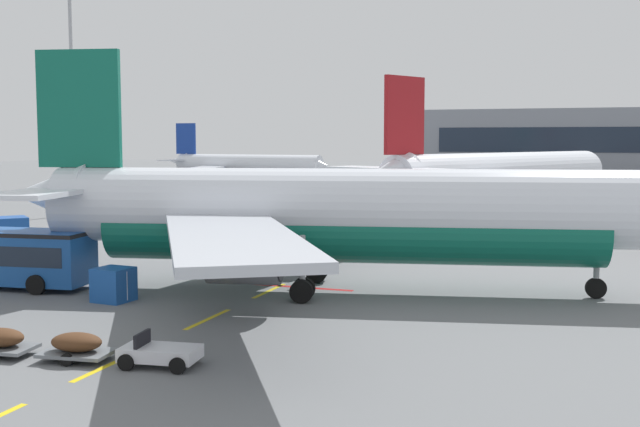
# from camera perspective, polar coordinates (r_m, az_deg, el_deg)

# --- Properties ---
(apron_paint_markings) EXTENTS (8.00, 96.42, 0.01)m
(apron_paint_markings) POSITION_cam_1_polar(r_m,az_deg,el_deg) (55.30, 3.07, -2.52)
(apron_paint_markings) COLOR yellow
(apron_paint_markings) RESTS_ON ground
(airliner_foreground) EXTENTS (34.61, 33.87, 12.20)m
(airliner_foreground) POSITION_cam_1_polar(r_m,az_deg,el_deg) (38.92, 1.35, -0.01)
(airliner_foreground) COLOR silver
(airliner_foreground) RESTS_ON ground
(airliner_mid_left) EXTENTS (32.74, 34.52, 12.64)m
(airliner_mid_left) POSITION_cam_1_polar(r_m,az_deg,el_deg) (74.50, 13.00, 2.56)
(airliner_mid_left) COLOR silver
(airliner_mid_left) RESTS_ON ground
(airliner_far_center) EXTENTS (29.42, 29.10, 10.31)m
(airliner_far_center) POSITION_cam_1_polar(r_m,az_deg,el_deg) (125.95, -5.48, 3.44)
(airliner_far_center) COLOR silver
(airliner_far_center) RESTS_ON ground
(baggage_train) EXTENTS (11.69, 2.94, 1.14)m
(baggage_train) POSITION_cam_1_polar(r_m,az_deg,el_deg) (29.38, -19.84, -8.89)
(baggage_train) COLOR silver
(baggage_train) RESTS_ON ground
(uld_cargo_container) EXTENTS (1.75, 1.72, 1.60)m
(uld_cargo_container) POSITION_cam_1_polar(r_m,az_deg,el_deg) (38.34, -14.81, -5.03)
(uld_cargo_container) COLOR #194C9E
(uld_cargo_container) RESTS_ON ground
(apron_light_mast_near) EXTENTS (1.80, 1.80, 23.60)m
(apron_light_mast_near) POSITION_cam_1_polar(r_m,az_deg,el_deg) (83.04, -17.65, 10.10)
(apron_light_mast_near) COLOR slate
(apron_light_mast_near) RESTS_ON ground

